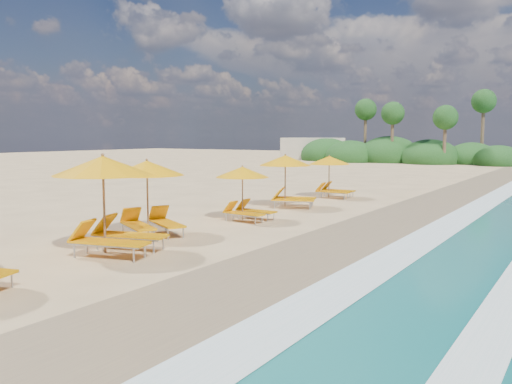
{
  "coord_description": "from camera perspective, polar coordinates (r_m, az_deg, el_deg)",
  "views": [
    {
      "loc": [
        9.77,
        -15.17,
        3.12
      ],
      "look_at": [
        0.0,
        0.0,
        1.2
      ],
      "focal_mm": 37.38,
      "sensor_mm": 36.0,
      "label": 1
    }
  ],
  "objects": [
    {
      "name": "ground",
      "position": [
        18.31,
        0.0,
        -3.74
      ],
      "size": [
        160.0,
        160.0,
        0.0
      ],
      "primitive_type": "plane",
      "color": "tan",
      "rests_on": "ground"
    },
    {
      "name": "wet_sand",
      "position": [
        16.53,
        11.78,
        -4.92
      ],
      "size": [
        4.0,
        160.0,
        0.01
      ],
      "primitive_type": "cube",
      "color": "#8D7954",
      "rests_on": "ground"
    },
    {
      "name": "surf_foam",
      "position": [
        15.79,
        21.01,
        -5.64
      ],
      "size": [
        4.0,
        160.0,
        0.01
      ],
      "color": "white",
      "rests_on": "ground"
    },
    {
      "name": "station_1",
      "position": [
        14.52,
        -15.29,
        -0.58
      ],
      "size": [
        3.33,
        3.23,
        2.66
      ],
      "rotation": [
        0.0,
        0.0,
        0.27
      ],
      "color": "olive",
      "rests_on": "ground"
    },
    {
      "name": "station_2",
      "position": [
        16.92,
        -11.34,
        -0.06
      ],
      "size": [
        3.18,
        3.18,
        2.4
      ],
      "rotation": [
        0.0,
        0.0,
        -0.48
      ],
      "color": "olive",
      "rests_on": "ground"
    },
    {
      "name": "station_3",
      "position": [
        19.56,
        -1.09,
        0.26
      ],
      "size": [
        2.23,
        2.07,
        2.03
      ],
      "rotation": [
        0.0,
        0.0,
        -0.03
      ],
      "color": "olive",
      "rests_on": "ground"
    },
    {
      "name": "station_4",
      "position": [
        23.21,
        3.58,
        1.58
      ],
      "size": [
        3.02,
        2.98,
        2.33
      ],
      "rotation": [
        0.0,
        0.0,
        0.38
      ],
      "color": "olive",
      "rests_on": "ground"
    },
    {
      "name": "station_5",
      "position": [
        27.04,
        8.15,
        1.95
      ],
      "size": [
        2.39,
        2.22,
        2.14
      ],
      "rotation": [
        0.0,
        0.0,
        0.06
      ],
      "color": "olive",
      "rests_on": "ground"
    },
    {
      "name": "treeline",
      "position": [
        63.84,
        14.81,
        3.97
      ],
      "size": [
        25.8,
        8.8,
        9.74
      ],
      "color": "#163D14",
      "rests_on": "ground"
    },
    {
      "name": "beach_building",
      "position": [
        70.73,
        6.09,
        4.65
      ],
      "size": [
        7.0,
        5.0,
        2.8
      ],
      "primitive_type": "cube",
      "color": "beige",
      "rests_on": "ground"
    }
  ]
}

